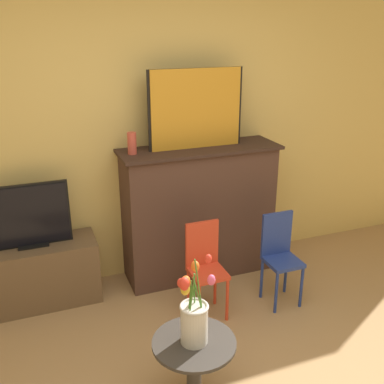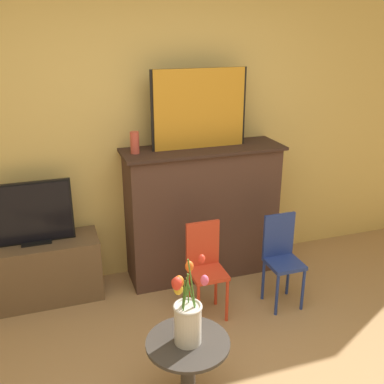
% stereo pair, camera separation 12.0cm
% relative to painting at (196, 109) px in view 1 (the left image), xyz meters
% --- Properties ---
extents(wall_back, '(8.00, 0.06, 2.70)m').
position_rel_painting_xyz_m(wall_back, '(-0.43, 0.23, -0.13)').
color(wall_back, '#E0BC66').
rests_on(wall_back, ground).
extents(fireplace_mantel, '(1.35, 0.44, 1.16)m').
position_rel_painting_xyz_m(fireplace_mantel, '(0.03, -0.01, -0.88)').
color(fireplace_mantel, '#4C3328').
rests_on(fireplace_mantel, ground).
extents(painting, '(0.80, 0.03, 0.63)m').
position_rel_painting_xyz_m(painting, '(0.00, 0.00, 0.00)').
color(painting, black).
rests_on(painting, fireplace_mantel).
extents(mantel_candle, '(0.07, 0.07, 0.17)m').
position_rel_painting_xyz_m(mantel_candle, '(-0.54, -0.01, -0.23)').
color(mantel_candle, '#CC4C3D').
rests_on(mantel_candle, fireplace_mantel).
extents(tv_stand, '(0.94, 0.37, 0.51)m').
position_rel_painting_xyz_m(tv_stand, '(-1.35, -0.01, -1.22)').
color(tv_stand, brown).
rests_on(tv_stand, ground).
extents(tv_monitor, '(0.60, 0.12, 0.50)m').
position_rel_painting_xyz_m(tv_monitor, '(-1.35, -0.00, -0.72)').
color(tv_monitor, black).
rests_on(tv_monitor, tv_stand).
extents(chair_red, '(0.26, 0.26, 0.74)m').
position_rel_painting_xyz_m(chair_red, '(-0.16, -0.59, -1.06)').
color(chair_red, red).
rests_on(chair_red, ground).
extents(chair_blue, '(0.26, 0.26, 0.74)m').
position_rel_painting_xyz_m(chair_blue, '(0.46, -0.65, -1.06)').
color(chair_blue, navy).
rests_on(chair_blue, ground).
extents(side_table, '(0.48, 0.48, 0.44)m').
position_rel_painting_xyz_m(side_table, '(-0.56, -1.42, -1.19)').
color(side_table, '#332D28').
rests_on(side_table, ground).
extents(vase_tulips, '(0.20, 0.19, 0.55)m').
position_rel_painting_xyz_m(vase_tulips, '(-0.57, -1.42, -0.87)').
color(vase_tulips, beige).
rests_on(vase_tulips, side_table).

